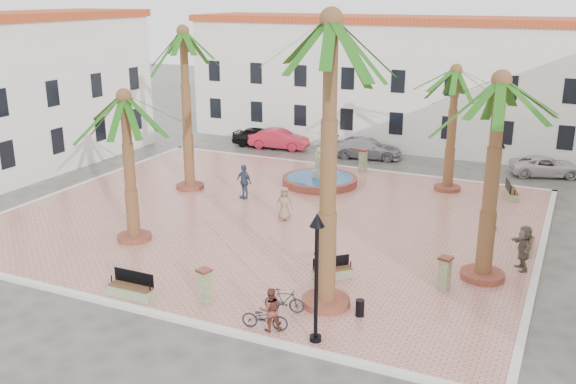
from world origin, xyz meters
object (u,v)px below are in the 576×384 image
Objects in this scene: palm_nw at (184,48)px; litter_bin at (360,308)px; bench_se at (332,272)px; lamppost_s at (317,256)px; bench_s at (131,290)px; car_white at (546,166)px; pedestrian_fountain_a at (284,204)px; palm_sw at (125,115)px; palm_ne at (455,85)px; pedestrian_fountain_b at (244,181)px; car_black at (260,137)px; bollard_n at (363,160)px; bench_ne at (511,193)px; bicycle_b at (284,301)px; bollard_e at (445,273)px; palm_s at (331,52)px; bollard_se at (205,285)px; car_red at (279,139)px; pedestrian_east at (524,248)px; cyclist_a at (322,261)px; bicycle_a at (265,318)px; fountain at (320,179)px; pedestrian_north at (321,154)px; car_silver at (367,148)px; lamppost_e at (498,169)px; palm_e at (499,105)px; cyclist_b at (270,310)px; bench_e at (527,245)px.

litter_bin is at bearing -37.05° from palm_nw.
palm_nw reaches higher than bench_se.
bench_s is at bearing 179.85° from lamppost_s.
bench_s is 28.25m from car_white.
palm_sw is at bearing -162.23° from pedestrian_fountain_a.
palm_ne is 12.92m from pedestrian_fountain_b.
car_black reaches higher than litter_bin.
litter_bin is at bearing -71.75° from bollard_n.
bench_ne reaches higher than bicycle_b.
bollard_e is at bearing -30.69° from bench_se.
palm_s is 9.58m from bollard_se.
bicycle_b is (-4.81, -4.30, -0.25)m from bollard_e.
car_red reaches higher than bench_ne.
pedestrian_east is at bearing 6.55° from pedestrian_fountain_b.
cyclist_a reaches higher than car_black.
bollard_se is 0.30× the size of car_white.
palm_ne is at bearing -176.06° from pedestrian_east.
car_black is at bearing 16.08° from bicycle_a.
pedestrian_north is at bearing 111.63° from fountain.
bicycle_a is (-1.24, -2.52, -8.72)m from palm_s.
bicycle_b is 23.86m from car_silver.
palm_sw reaches higher than pedestrian_fountain_b.
palm_ne reaches higher than bicycle_a.
bollard_n is (-9.31, 1.71, 0.50)m from bench_ne.
cyclist_a is 1.15× the size of pedestrian_north.
pedestrian_east is 0.43× the size of car_white.
fountain is 3.07× the size of bollard_n.
car_white is (6.86, 21.02, -0.48)m from cyclist_a.
bench_se is 15.12m from bench_ne.
pedestrian_fountain_b is at bearing 118.87° from pedestrian_fountain_a.
palm_s reaches higher than lamppost_e.
palm_e is 5.37× the size of cyclist_b.
pedestrian_east is (0.02, -2.30, 0.71)m from bench_e.
car_silver is (-4.52, 24.79, 0.14)m from bicycle_a.
bench_e is at bearing 175.59° from bench_ne.
palm_s reaches higher than bollard_se.
palm_nw is 16.13m from bench_s.
cyclist_b is at bearing -180.00° from lamppost_s.
palm_e is 4.33× the size of pedestrian_east.
bollard_se reaches higher than bicycle_a.
bench_se is 4.83m from bicycle_a.
bench_ne is (-0.23, 11.62, -6.74)m from palm_e.
bicycle_b is 0.30× the size of car_silver.
fountain is at bearing 5.79° from bicycle_b.
palm_e is 11.29m from cyclist_b.
bench_ne is 18.14m from car_red.
bicycle_a is 0.33× the size of car_silver.
bench_ne is 0.41× the size of lamppost_e.
palm_ne is 1.64× the size of car_red.
bench_e is 16.86m from pedestrian_north.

